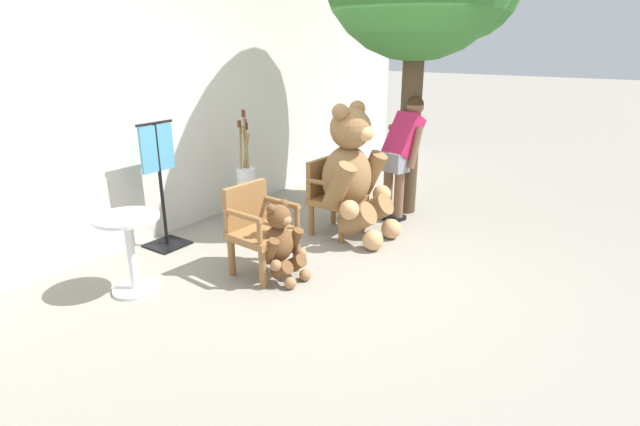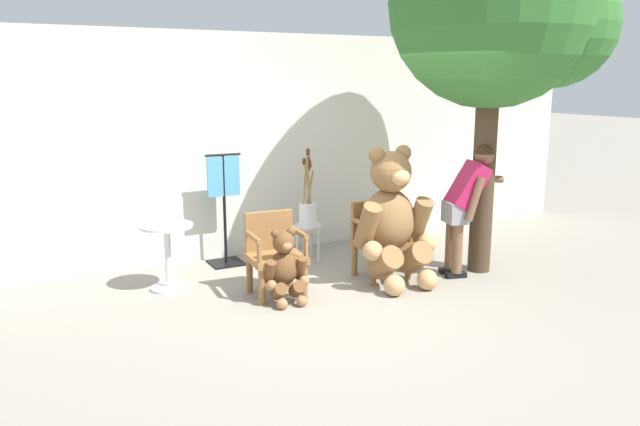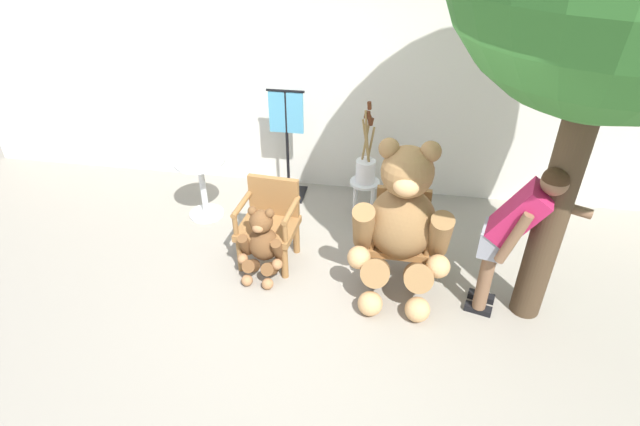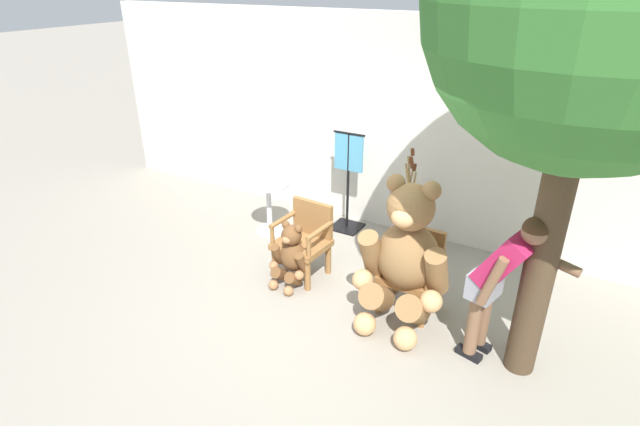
# 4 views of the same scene
# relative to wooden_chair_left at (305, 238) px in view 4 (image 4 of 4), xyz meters

# --- Properties ---
(ground_plane) EXTENTS (60.00, 60.00, 0.00)m
(ground_plane) POSITION_rel_wooden_chair_left_xyz_m (0.65, -0.73, -0.46)
(ground_plane) COLOR gray
(back_wall) EXTENTS (10.00, 0.16, 2.80)m
(back_wall) POSITION_rel_wooden_chair_left_xyz_m (0.65, 1.67, 0.94)
(back_wall) COLOR silver
(back_wall) RESTS_ON ground
(wooden_chair_left) EXTENTS (0.60, 0.56, 0.86)m
(wooden_chair_left) POSITION_rel_wooden_chair_left_xyz_m (0.00, 0.00, 0.00)
(wooden_chair_left) COLOR olive
(wooden_chair_left) RESTS_ON ground
(wooden_chair_right) EXTENTS (0.57, 0.53, 0.86)m
(wooden_chair_right) POSITION_rel_wooden_chair_left_xyz_m (1.30, 0.00, 0.00)
(wooden_chair_right) COLOR olive
(wooden_chair_right) RESTS_ON ground
(teddy_bear_large) EXTENTS (0.92, 0.86, 1.53)m
(teddy_bear_large) POSITION_rel_wooden_chair_left_xyz_m (1.30, -0.26, 0.29)
(teddy_bear_large) COLOR olive
(teddy_bear_large) RESTS_ON ground
(teddy_bear_small) EXTENTS (0.46, 0.44, 0.76)m
(teddy_bear_small) POSITION_rel_wooden_chair_left_xyz_m (-0.01, -0.28, -0.09)
(teddy_bear_small) COLOR brown
(teddy_bear_small) RESTS_ON ground
(person_visitor) EXTENTS (0.86, 0.48, 1.51)m
(person_visitor) POSITION_rel_wooden_chair_left_xyz_m (2.20, -0.42, 0.44)
(person_visitor) COLOR black
(person_visitor) RESTS_ON ground
(white_stool) EXTENTS (0.34, 0.34, 0.46)m
(white_stool) POSITION_rel_wooden_chair_left_xyz_m (0.87, 0.95, -0.11)
(white_stool) COLOR silver
(white_stool) RESTS_ON ground
(brush_bucket) EXTENTS (0.22, 0.22, 0.95)m
(brush_bucket) POSITION_rel_wooden_chair_left_xyz_m (0.87, 0.95, 0.20)
(brush_bucket) COLOR white
(brush_bucket) RESTS_ON white_stool
(round_side_table) EXTENTS (0.56, 0.56, 0.72)m
(round_side_table) POSITION_rel_wooden_chair_left_xyz_m (-0.96, 0.66, -0.01)
(round_side_table) COLOR silver
(round_side_table) RESTS_ON ground
(patio_tree) EXTENTS (2.41, 2.29, 4.19)m
(patio_tree) POSITION_rel_wooden_chair_left_xyz_m (2.58, -0.43, 2.52)
(patio_tree) COLOR #473523
(patio_tree) RESTS_ON ground
(clothing_display_stand) EXTENTS (0.44, 0.40, 1.36)m
(clothing_display_stand) POSITION_rel_wooden_chair_left_xyz_m (-0.10, 1.28, 0.26)
(clothing_display_stand) COLOR black
(clothing_display_stand) RESTS_ON ground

